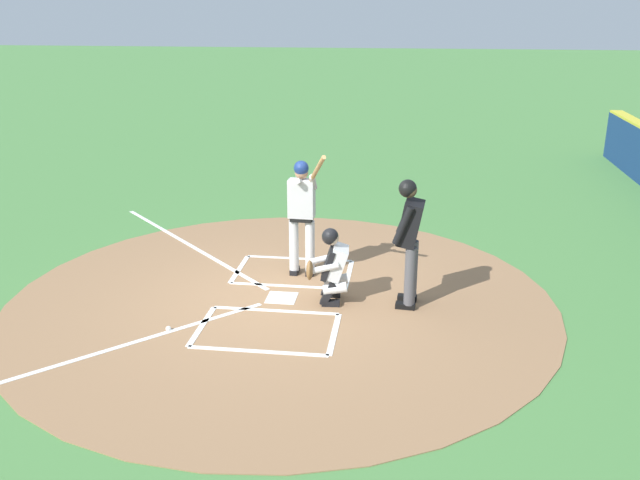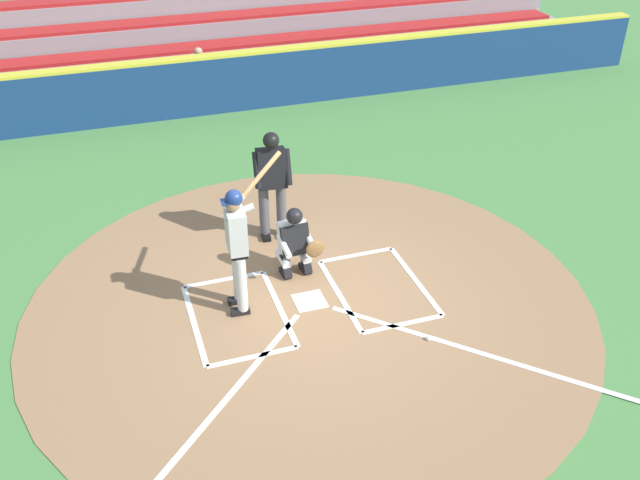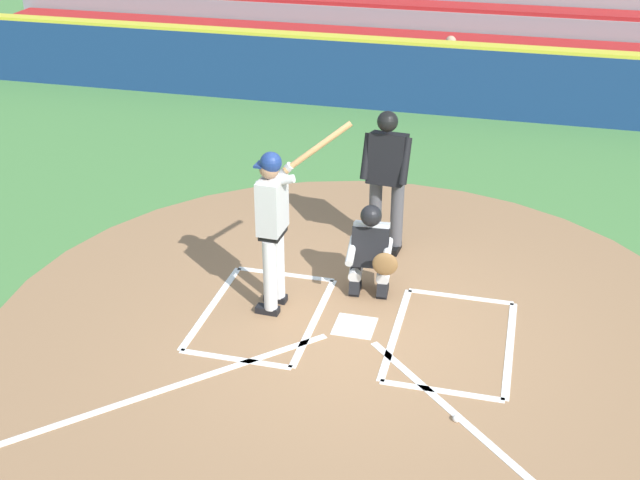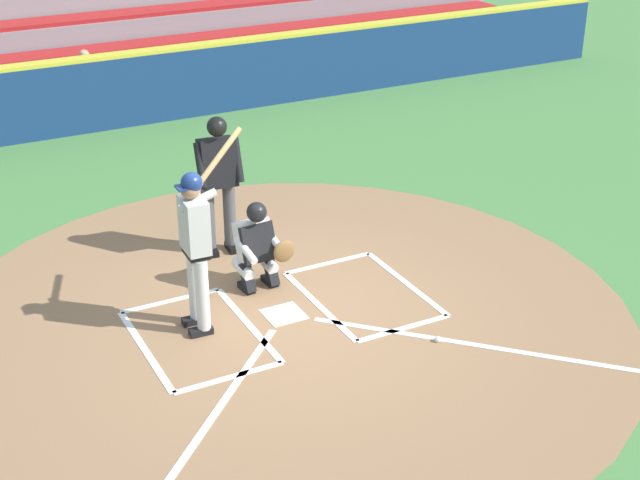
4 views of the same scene
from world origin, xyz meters
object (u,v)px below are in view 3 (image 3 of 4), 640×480
(catcher, at_px, (371,249))
(baseball, at_px, (457,419))
(plate_umpire, at_px, (387,172))
(batter, at_px, (274,220))

(catcher, distance_m, baseball, 2.44)
(catcher, relative_size, plate_umpire, 0.61)
(batter, xyz_separation_m, catcher, (-0.96, -0.57, -0.51))
(catcher, bearing_deg, baseball, 120.76)
(plate_umpire, distance_m, baseball, 3.54)
(baseball, bearing_deg, batter, -34.06)
(plate_umpire, bearing_deg, baseball, 111.79)
(baseball, bearing_deg, plate_umpire, -68.21)
(catcher, height_order, plate_umpire, plate_umpire)
(batter, xyz_separation_m, plate_umpire, (-0.92, -1.67, -0.02))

